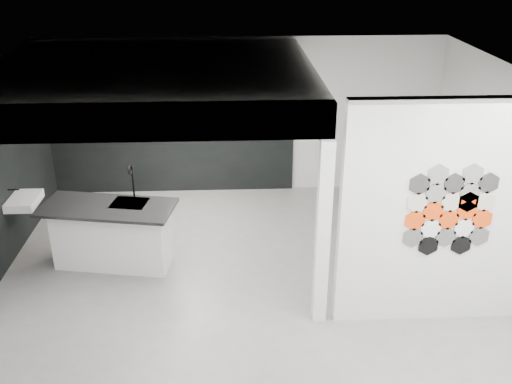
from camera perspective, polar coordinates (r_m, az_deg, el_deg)
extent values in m
cube|color=slate|center=(8.09, -0.62, -8.37)|extent=(7.00, 6.00, 0.01)
cube|color=silver|center=(6.96, 18.29, -2.23)|extent=(2.45, 0.15, 2.80)
cube|color=black|center=(10.33, -8.51, 6.12)|extent=(4.40, 0.04, 2.35)
cube|color=black|center=(9.03, -23.49, 1.55)|extent=(0.04, 4.00, 2.35)
cube|color=silver|center=(8.08, -10.39, 10.97)|extent=(4.40, 4.00, 0.40)
cube|color=silver|center=(6.70, 6.69, -4.29)|extent=(0.16, 0.16, 2.35)
cube|color=silver|center=(6.24, -12.51, 6.83)|extent=(4.40, 0.16, 0.40)
cube|color=silver|center=(8.90, -22.18, -0.83)|extent=(0.40, 0.60, 0.12)
cube|color=black|center=(10.18, -8.04, 6.62)|extent=(3.00, 0.15, 0.04)
cube|color=silver|center=(8.38, -14.09, -4.22)|extent=(1.69, 0.87, 0.92)
cube|color=black|center=(8.10, -14.65, -1.50)|extent=(1.94, 1.12, 0.04)
cube|color=black|center=(8.11, -12.55, -1.11)|extent=(0.55, 0.49, 0.02)
cylinder|color=black|center=(8.21, -12.20, 0.93)|extent=(0.03, 0.03, 0.43)
torus|color=black|center=(8.07, -12.48, 2.15)|extent=(0.05, 0.15, 0.15)
cylinder|color=black|center=(10.32, -14.37, 7.03)|extent=(0.33, 0.33, 0.20)
ellipsoid|color=black|center=(10.11, -1.93, 7.24)|extent=(0.16, 0.16, 0.14)
cylinder|color=gray|center=(10.12, -0.38, 7.18)|extent=(0.17, 0.17, 0.11)
cylinder|color=gray|center=(10.12, -0.38, 7.29)|extent=(0.12, 0.12, 0.15)
cylinder|color=black|center=(10.18, -9.58, 7.12)|extent=(0.07, 0.07, 0.17)
cylinder|color=black|center=(10.29, -13.18, 6.84)|extent=(0.12, 0.12, 0.11)
cylinder|color=black|center=(6.87, 15.41, -4.41)|extent=(0.26, 0.02, 0.26)
cylinder|color=#F2440C|center=(6.77, 15.62, -2.74)|extent=(0.26, 0.02, 0.26)
cylinder|color=beige|center=(6.68, 15.84, -1.02)|extent=(0.26, 0.02, 0.26)
cylinder|color=#2D2D2D|center=(6.58, 16.06, 0.75)|extent=(0.26, 0.02, 0.26)
cylinder|color=black|center=(6.99, 16.84, -5.15)|extent=(0.26, 0.02, 0.26)
cylinder|color=white|center=(6.88, 17.06, -3.52)|extent=(0.26, 0.02, 0.26)
cylinder|color=#F2440C|center=(6.79, 17.29, -1.84)|extent=(0.26, 0.02, 0.26)
cylinder|color=#66635E|center=(6.69, 17.53, -0.11)|extent=(0.26, 0.02, 0.26)
cylinder|color=silver|center=(6.61, 17.78, 1.66)|extent=(0.26, 0.02, 0.26)
cylinder|color=black|center=(7.00, 18.46, -4.27)|extent=(0.26, 0.02, 0.26)
cylinder|color=#F2440C|center=(6.90, 18.70, -2.63)|extent=(0.26, 0.02, 0.26)
cylinder|color=beige|center=(6.81, 18.96, -0.94)|extent=(0.26, 0.02, 0.26)
cylinder|color=#2D2D2D|center=(6.72, 19.21, 0.79)|extent=(0.26, 0.02, 0.26)
cylinder|color=black|center=(7.13, 19.81, -5.00)|extent=(0.26, 0.02, 0.26)
cylinder|color=white|center=(7.02, 20.07, -3.39)|extent=(0.26, 0.02, 0.26)
cylinder|color=#F2440C|center=(6.93, 20.33, -1.74)|extent=(0.26, 0.02, 0.26)
cylinder|color=#66635E|center=(6.84, 20.61, -0.05)|extent=(0.26, 0.02, 0.26)
cylinder|color=silver|center=(6.75, 20.88, 1.69)|extent=(0.26, 0.02, 0.26)
cylinder|color=black|center=(7.15, 21.39, -4.13)|extent=(0.26, 0.02, 0.26)
cylinder|color=#F2440C|center=(7.05, 21.67, -2.52)|extent=(0.26, 0.02, 0.26)
cylinder|color=beige|center=(6.96, 21.95, -0.86)|extent=(0.26, 0.02, 0.26)
cylinder|color=#2D2D2D|center=(6.87, 22.24, 0.84)|extent=(0.26, 0.02, 0.26)
cylinder|color=#F2440C|center=(6.88, 20.47, -0.90)|extent=(0.26, 0.02, 0.26)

